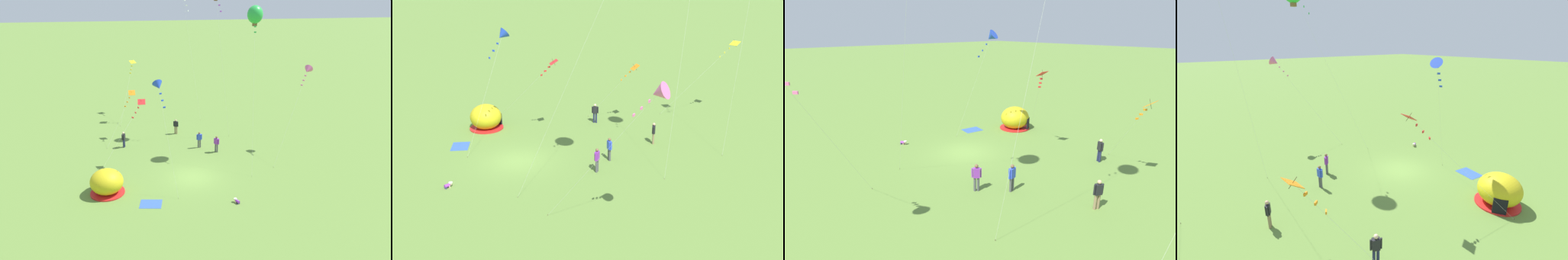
# 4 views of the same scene
# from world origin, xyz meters

# --- Properties ---
(ground_plane) EXTENTS (300.00, 300.00, 0.00)m
(ground_plane) POSITION_xyz_m (0.00, 0.00, 0.00)
(ground_plane) COLOR olive
(popup_tent) EXTENTS (2.81, 2.81, 2.10)m
(popup_tent) POSITION_xyz_m (-7.33, -1.60, 1.00)
(popup_tent) COLOR gold
(popup_tent) RESTS_ON ground
(picnic_blanket) EXTENTS (1.88, 1.55, 0.01)m
(picnic_blanket) POSITION_xyz_m (-3.89, -3.85, 0.01)
(picnic_blanket) COLOR #3359A5
(picnic_blanket) RESTS_ON ground
(toddler_crawling) EXTENTS (0.42, 0.54, 0.32)m
(toddler_crawling) POSITION_xyz_m (2.79, -4.71, 0.18)
(toddler_crawling) COLOR purple
(toddler_crawling) RESTS_ON ground
(person_far_back) EXTENTS (0.38, 0.54, 1.72)m
(person_far_back) POSITION_xyz_m (-6.17, 7.65, 0.96)
(person_far_back) COLOR #1E2347
(person_far_back) RESTS_ON ground
(person_near_tent) EXTENTS (0.54, 0.38, 1.72)m
(person_near_tent) POSITION_xyz_m (-0.38, 10.66, 0.96)
(person_near_tent) COLOR #8C7251
(person_near_tent) RESTS_ON ground
(person_with_toddler) EXTENTS (0.59, 0.27, 1.72)m
(person_with_toddler) POSITION_xyz_m (1.62, 6.39, 0.96)
(person_with_toddler) COLOR #4C4C51
(person_with_toddler) RESTS_ON ground
(person_watching_sky) EXTENTS (0.48, 0.42, 1.72)m
(person_watching_sky) POSITION_xyz_m (3.16, 5.01, 0.96)
(person_watching_sky) COLOR #4C4C51
(person_watching_sky) RESTS_ON ground
(kite_red) EXTENTS (4.99, 4.81, 6.35)m
(kite_red) POSITION_xyz_m (-4.40, 3.44, 5.74)
(kite_red) COLOR silver
(kite_red) RESTS_ON ground
(kite_pink) EXTENTS (5.07, 5.01, 8.67)m
(kite_pink) POSITION_xyz_m (12.15, 5.08, 8.14)
(kite_pink) COLOR silver
(kite_pink) RESTS_ON ground
(kite_blue) EXTENTS (1.69, 3.81, 9.05)m
(kite_blue) POSITION_xyz_m (-2.79, -0.21, 8.52)
(kite_blue) COLOR silver
(kite_blue) RESTS_ON ground
(kite_orange) EXTENTS (3.23, 3.59, 5.29)m
(kite_orange) POSITION_xyz_m (-5.27, 10.58, 4.72)
(kite_orange) COLOR silver
(kite_orange) RESTS_ON ground
(kite_yellow) EXTENTS (2.32, 6.34, 6.92)m
(kite_yellow) POSITION_xyz_m (-5.01, 19.66, 6.26)
(kite_yellow) COLOR silver
(kite_yellow) RESTS_ON ground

